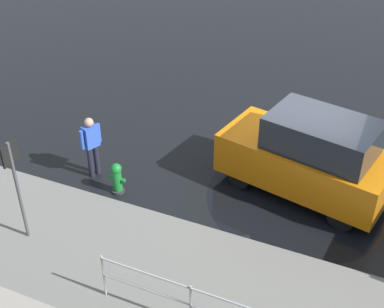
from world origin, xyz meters
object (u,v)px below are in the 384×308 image
object	(u,v)px
moving_hatchback	(309,156)
pedestrian	(91,142)
sign_post	(15,178)
fire_hydrant	(117,178)

from	to	relation	value
moving_hatchback	pedestrian	size ratio (longest dim) A/B	2.57
moving_hatchback	sign_post	world-z (taller)	sign_post
sign_post	pedestrian	bearing A→B (deg)	-92.12
moving_hatchback	sign_post	bearing A→B (deg)	37.86
fire_hydrant	pedestrian	bearing A→B (deg)	-22.91
pedestrian	sign_post	size ratio (longest dim) A/B	0.68
pedestrian	sign_post	distance (m)	2.58
fire_hydrant	moving_hatchback	bearing A→B (deg)	-156.33
pedestrian	sign_post	bearing A→B (deg)	87.88
fire_hydrant	pedestrian	xyz separation A→B (m)	(0.87, -0.37, 0.56)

